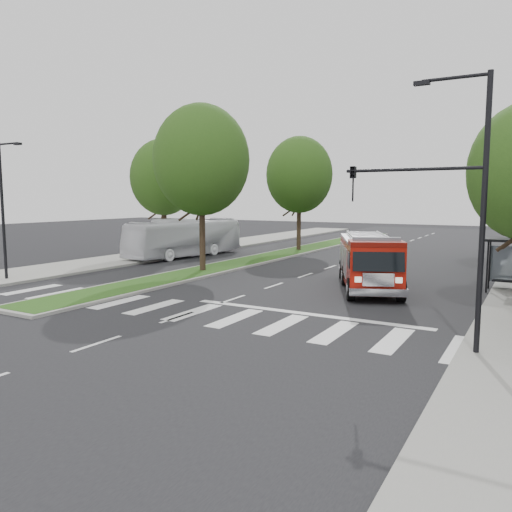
# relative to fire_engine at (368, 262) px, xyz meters

# --- Properties ---
(ground) EXTENTS (140.00, 140.00, 0.00)m
(ground) POSITION_rel_fire_engine_xyz_m (-4.49, -5.65, -1.36)
(ground) COLOR black
(ground) RESTS_ON ground
(sidewalk_left) EXTENTS (5.00, 80.00, 0.15)m
(sidewalk_left) POSITION_rel_fire_engine_xyz_m (-18.99, 4.35, -1.28)
(sidewalk_left) COLOR gray
(sidewalk_left) RESTS_ON ground
(median) EXTENTS (3.00, 50.00, 0.15)m
(median) POSITION_rel_fire_engine_xyz_m (-10.49, 12.35, -1.28)
(median) COLOR gray
(median) RESTS_ON ground
(tree_median_near) EXTENTS (5.80, 5.80, 10.16)m
(tree_median_near) POSITION_rel_fire_engine_xyz_m (-10.49, 0.35, 5.45)
(tree_median_near) COLOR black
(tree_median_near) RESTS_ON ground
(tree_median_far) EXTENTS (5.60, 5.60, 9.72)m
(tree_median_far) POSITION_rel_fire_engine_xyz_m (-10.49, 14.35, 5.13)
(tree_median_far) COLOR black
(tree_median_far) RESTS_ON ground
(tree_left_mid) EXTENTS (5.20, 5.20, 9.16)m
(tree_left_mid) POSITION_rel_fire_engine_xyz_m (-18.49, 6.35, 4.80)
(tree_left_mid) COLOR black
(tree_left_mid) RESTS_ON ground
(streetlight_right_near) EXTENTS (4.08, 0.22, 8.00)m
(streetlight_right_near) POSITION_rel_fire_engine_xyz_m (5.12, -9.15, 3.31)
(streetlight_right_near) COLOR black
(streetlight_right_near) RESTS_ON ground
(streetlight_left_near) EXTENTS (1.90, 0.20, 7.50)m
(streetlight_left_near) POSITION_rel_fire_engine_xyz_m (-17.86, -7.65, 2.84)
(streetlight_left_near) COLOR black
(streetlight_left_near) RESTS_ON ground
(fire_engine) EXTENTS (5.45, 8.46, 2.83)m
(fire_engine) POSITION_rel_fire_engine_xyz_m (0.00, 0.00, 0.00)
(fire_engine) COLOR #660B05
(fire_engine) RESTS_ON ground
(city_bus) EXTENTS (3.71, 10.89, 2.97)m
(city_bus) POSITION_rel_fire_engine_xyz_m (-16.49, 6.39, 0.13)
(city_bus) COLOR white
(city_bus) RESTS_ON ground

